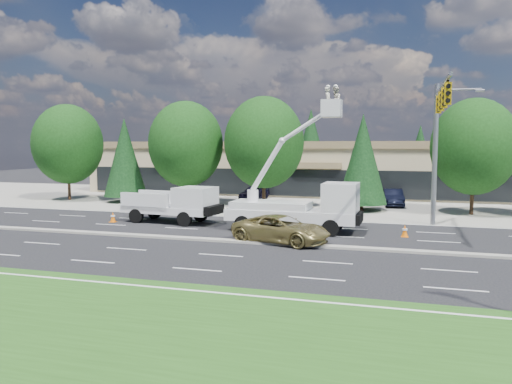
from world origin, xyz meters
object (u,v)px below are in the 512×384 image
(utility_pickup, at_px, (175,208))
(minivan, at_px, (281,229))
(signal_mast, at_px, (439,130))
(bucket_truck, at_px, (304,201))

(utility_pickup, bearing_deg, minivan, -22.67)
(signal_mast, relative_size, utility_pickup, 1.56)
(utility_pickup, distance_m, minivan, 9.51)
(minivan, bearing_deg, signal_mast, -36.88)
(utility_pickup, height_order, bucket_truck, bucket_truck)
(signal_mast, relative_size, bucket_truck, 1.19)
(signal_mast, height_order, bucket_truck, signal_mast)
(utility_pickup, relative_size, bucket_truck, 0.76)
(bucket_truck, bearing_deg, minivan, -96.36)
(utility_pickup, xyz_separation_m, minivan, (8.34, -4.57, -0.27))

